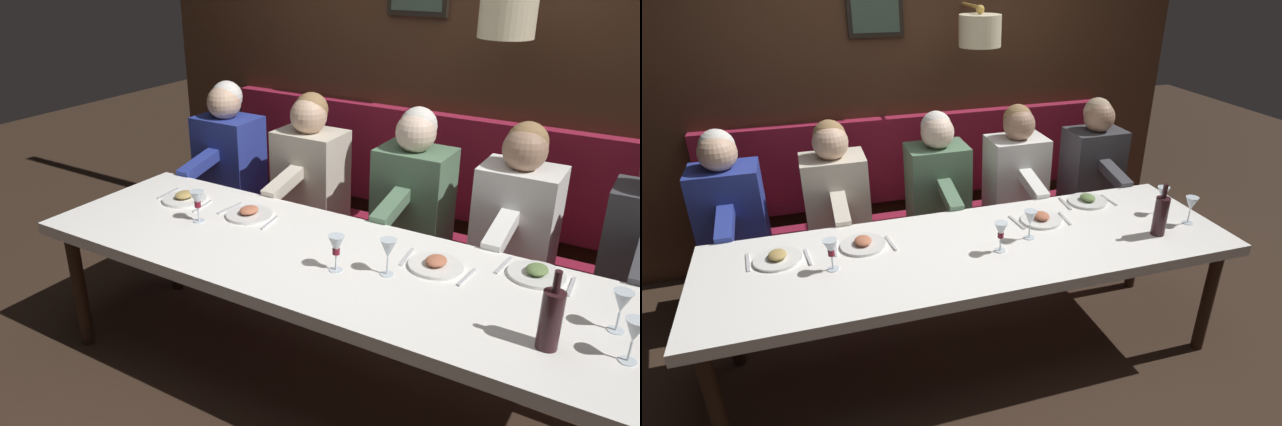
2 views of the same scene
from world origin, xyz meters
The scene contains 18 objects.
ground_plane centered at (0.00, 0.00, 0.00)m, with size 12.00×12.00×0.00m, color #332319.
dining_table centered at (0.00, 0.00, 0.68)m, with size 0.90×2.83×0.74m.
banquette_bench centered at (0.89, 0.00, 0.23)m, with size 0.52×3.03×0.45m, color maroon.
back_wall_panel centered at (1.46, 0.00, 1.36)m, with size 0.59×4.23×2.90m.
diner_near centered at (0.88, -0.62, 0.82)m, with size 0.60×0.40×0.79m.
diner_middle centered at (0.88, -0.05, 0.82)m, with size 0.60×0.40×0.79m.
diner_far centered at (0.88, 0.63, 0.82)m, with size 0.60×0.40×0.79m.
diner_farthest centered at (0.88, 1.27, 0.82)m, with size 0.60×0.40×0.79m.
place_setting_0 centered at (0.31, -0.86, 0.75)m, with size 0.24×0.32×0.05m.
place_setting_1 centered at (0.16, -0.47, 0.75)m, with size 0.24×0.32×0.05m.
place_setting_2 centered at (0.16, 0.99, 0.75)m, with size 0.24×0.32×0.05m.
place_setting_3 centered at (0.18, 0.56, 0.75)m, with size 0.24×0.32×0.05m.
wine_glass_0 centered at (-0.09, -0.12, 0.86)m, with size 0.07×0.07×0.16m.
wine_glass_1 centered at (0.05, -1.21, 0.86)m, with size 0.07×0.07×0.16m.
wine_glass_2 centered at (-0.01, -0.32, 0.86)m, with size 0.07×0.07×0.16m.
wine_glass_3 centered at (-0.12, -1.27, 0.86)m, with size 0.07×0.07×0.16m.
wine_glass_4 centered at (-0.01, 0.74, 0.86)m, with size 0.07×0.07×0.16m.
wine_bottle centered at (-0.18, -1.02, 0.86)m, with size 0.08×0.08×0.30m.
Camera 1 is at (-2.11, -1.28, 2.01)m, focal length 34.56 mm.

